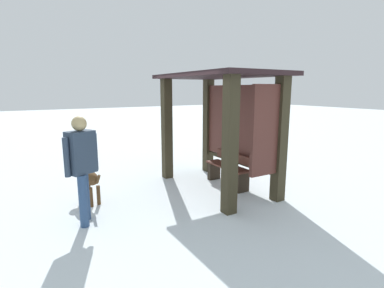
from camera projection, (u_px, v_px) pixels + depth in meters
name	position (u px, v px, depth m)	size (l,w,h in m)	color
ground_plane	(216.00, 187.00, 6.69)	(60.00, 60.00, 0.00)	white
bus_shelter	(226.00, 112.00, 6.38)	(3.02, 1.72, 2.53)	#342E1D
bench_left_inside	(228.00, 170.00, 6.79)	(1.27, 0.36, 0.75)	#542C22
person_walking	(82.00, 162.00, 4.72)	(0.45, 0.59, 1.79)	#2F3E53
dog	(88.00, 179.00, 5.71)	(0.86, 0.41, 0.68)	#54381E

